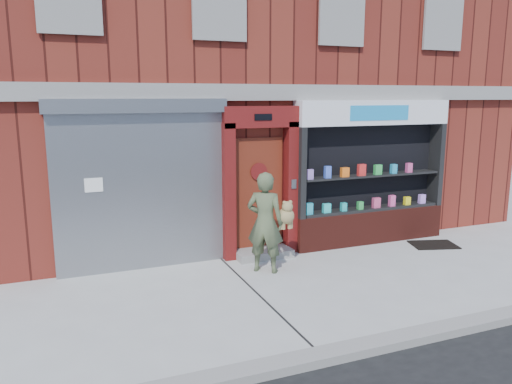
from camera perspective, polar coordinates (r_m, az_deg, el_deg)
ground at (r=8.70m, az=9.89°, el=-10.00°), size 80.00×80.00×0.00m
curb at (r=7.10m, az=19.39°, el=-14.93°), size 60.00×0.30×0.12m
building at (r=13.61m, az=-3.38°, el=14.76°), size 12.00×8.16×8.00m
shutter_bay at (r=9.00m, az=-13.05°, el=1.92°), size 3.10×0.30×3.04m
red_door_bay at (r=9.59m, az=0.47°, el=1.15°), size 1.52×0.58×2.90m
pharmacy_bay at (r=10.75m, az=12.96°, el=1.48°), size 3.50×0.41×3.00m
woman at (r=8.78m, az=1.21°, el=-3.43°), size 0.90×0.74×1.80m
doormat at (r=11.17m, az=19.63°, el=-5.70°), size 1.06×0.88×0.02m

